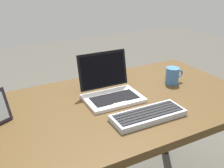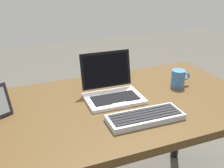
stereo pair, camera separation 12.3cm
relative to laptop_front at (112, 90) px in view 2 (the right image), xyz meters
The scene contains 4 objects.
desk 0.16m from the laptop_front, 135.86° to the right, with size 1.48×0.75×0.73m.
laptop_front is the anchor object (origin of this frame).
external_keyboard 0.26m from the laptop_front, 78.57° to the right, with size 0.33×0.13×0.03m.
coffee_mug 0.38m from the laptop_front, ahead, with size 0.11×0.07×0.09m.
Camera 2 is at (-0.38, -1.04, 1.33)m, focal length 42.94 mm.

